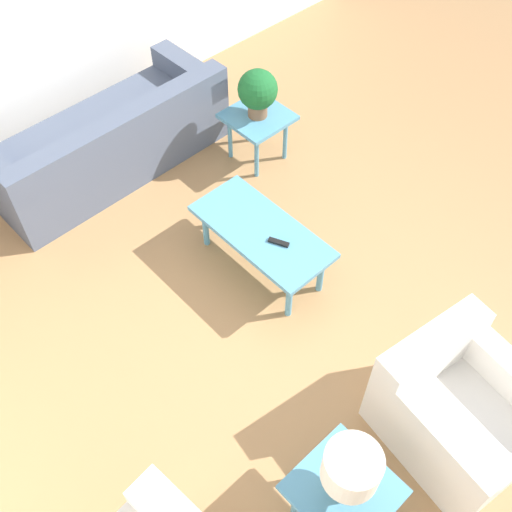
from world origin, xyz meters
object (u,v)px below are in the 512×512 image
object	(u,v)px
armchair	(456,408)
coffee_table	(262,234)
potted_plant	(258,91)
side_table_plant	(258,122)
sofa	(109,142)
table_lamp	(351,470)
side_table_lamp	(343,493)

from	to	relation	value
armchair	coffee_table	world-z (taller)	armchair
potted_plant	side_table_plant	bearing A→B (deg)	-33.69
coffee_table	side_table_plant	xyz separation A→B (m)	(0.98, -0.87, 0.03)
coffee_table	armchair	bearing A→B (deg)	178.53
sofa	side_table_plant	world-z (taller)	sofa
side_table_plant	table_lamp	size ratio (longest dim) A/B	1.21
coffee_table	side_table_lamp	bearing A→B (deg)	149.97
armchair	side_table_plant	distance (m)	2.96
sofa	side_table_plant	size ratio (longest dim) A/B	4.13
table_lamp	potted_plant	bearing A→B (deg)	-34.67
coffee_table	side_table_plant	bearing A→B (deg)	-41.70
sofa	side_table_lamp	size ratio (longest dim) A/B	4.13
armchair	potted_plant	world-z (taller)	potted_plant
potted_plant	table_lamp	distance (m)	3.27
armchair	potted_plant	bearing A→B (deg)	80.12
side_table_plant	potted_plant	distance (m)	0.33
sofa	coffee_table	bearing A→B (deg)	95.20
side_table_plant	side_table_lamp	bearing A→B (deg)	145.33
sofa	coffee_table	size ratio (longest dim) A/B	1.93
armchair	coffee_table	size ratio (longest dim) A/B	0.89
sofa	side_table_plant	xyz separation A→B (m)	(-0.82, -1.06, 0.13)
coffee_table	potted_plant	xyz separation A→B (m)	(0.98, -0.87, 0.35)
sofa	table_lamp	size ratio (longest dim) A/B	5.00
sofa	table_lamp	world-z (taller)	table_lamp
coffee_table	table_lamp	distance (m)	2.02
side_table_lamp	potted_plant	bearing A→B (deg)	-34.67
armchair	coffee_table	xyz separation A→B (m)	(1.84, -0.05, 0.08)
side_table_plant	side_table_lamp	distance (m)	3.27
coffee_table	potted_plant	world-z (taller)	potted_plant
potted_plant	sofa	bearing A→B (deg)	52.46
sofa	armchair	distance (m)	3.63
side_table_plant	armchair	bearing A→B (deg)	161.95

